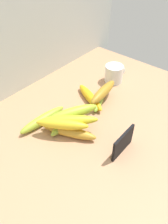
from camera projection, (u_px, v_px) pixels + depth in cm
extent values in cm
cube|color=tan|center=(91.00, 129.00, 83.49)|extent=(110.00, 76.00, 3.00)
cube|color=#BBC0BA|center=(8.00, 14.00, 80.05)|extent=(130.00, 2.00, 70.00)
cube|color=black|center=(123.00, 143.00, 70.88)|extent=(11.00, 0.80, 8.40)
cube|color=brown|center=(120.00, 149.00, 73.85)|extent=(9.90, 1.20, 0.60)
cylinder|color=silver|center=(114.00, 74.00, 102.16)|extent=(8.29, 8.29, 8.03)
torus|color=silver|center=(120.00, 69.00, 105.11)|extent=(1.00, 5.50, 5.50)
ellipsoid|color=gold|center=(69.00, 131.00, 77.75)|extent=(10.99, 20.14, 3.81)
ellipsoid|color=#8DAC33|center=(70.00, 119.00, 82.49)|extent=(20.98, 4.87, 3.74)
ellipsoid|color=gold|center=(90.00, 97.00, 92.52)|extent=(11.21, 18.98, 3.69)
ellipsoid|color=#97B130|center=(43.00, 119.00, 82.42)|extent=(20.12, 5.19, 3.65)
ellipsoid|color=#87BA39|center=(99.00, 99.00, 92.07)|extent=(16.88, 10.23, 3.29)
ellipsoid|color=#98B52C|center=(73.00, 113.00, 79.30)|extent=(18.63, 12.00, 4.05)
ellipsoid|color=gold|center=(68.00, 121.00, 76.42)|extent=(16.91, 17.84, 3.72)
ellipsoid|color=#A77C23|center=(103.00, 92.00, 89.61)|extent=(18.15, 6.02, 3.93)
ellipsoid|color=yellow|center=(62.00, 124.00, 75.22)|extent=(12.85, 17.07, 3.48)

